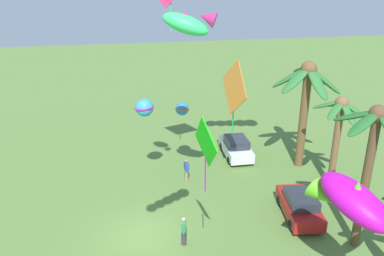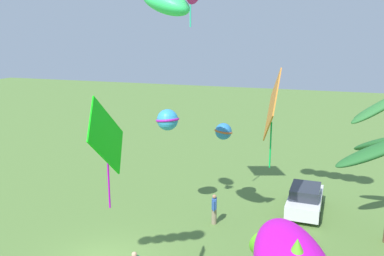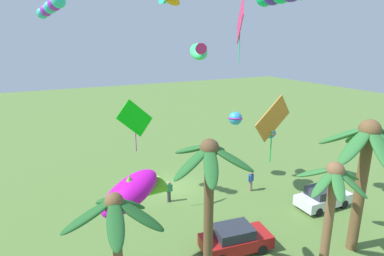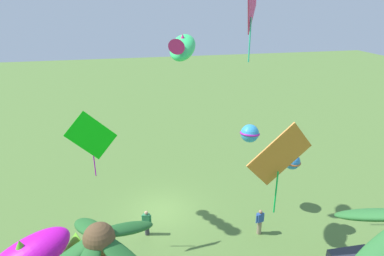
# 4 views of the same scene
# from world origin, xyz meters

# --- Properties ---
(parked_car_1) EXTENTS (3.94, 1.81, 1.51)m
(parked_car_1) POSITION_xyz_m (-8.28, 7.56, 0.75)
(parked_car_1) COLOR silver
(parked_car_1) RESTS_ON ground
(spectator_0) EXTENTS (0.54, 0.30, 1.59)m
(spectator_0) POSITION_xyz_m (-5.28, 3.30, 0.81)
(spectator_0) COLOR gray
(spectator_0) RESTS_ON ground
(kite_ball_2) EXTENTS (1.34, 1.34, 0.87)m
(kite_ball_2) POSITION_xyz_m (-6.83, 3.31, 4.51)
(kite_ball_2) COLOR #2B78C0
(kite_fish_4) EXTENTS (1.92, 2.81, 1.49)m
(kite_fish_4) POSITION_xyz_m (-0.99, 2.70, 10.65)
(kite_fish_4) COLOR #37EC73
(kite_diamond_5) EXTENTS (2.43, 0.46, 3.38)m
(kite_diamond_5) POSITION_xyz_m (3.43, 2.56, 6.57)
(kite_diamond_5) COLOR #0BE40D
(kite_diamond_6) EXTENTS (3.22, 0.60, 4.50)m
(kite_diamond_6) POSITION_xyz_m (-4.56, 6.09, 6.39)
(kite_diamond_6) COLOR orange
(kite_ball_9) EXTENTS (1.67, 1.67, 1.08)m
(kite_ball_9) POSITION_xyz_m (-5.36, 0.78, 5.24)
(kite_ball_9) COLOR #329ADB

